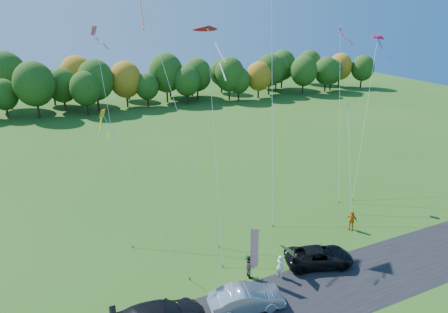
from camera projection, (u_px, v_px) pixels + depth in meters
name	position (u px, v px, depth m)	size (l,w,h in m)	color
ground	(258.00, 270.00, 29.76)	(160.00, 160.00, 0.00)	#225015
asphalt_strip	(288.00, 303.00, 26.36)	(90.00, 6.00, 0.01)	black
tree_line	(117.00, 110.00, 76.49)	(116.00, 12.00, 10.00)	#1E4711
black_suv	(319.00, 256.00, 30.14)	(2.37, 5.13, 1.43)	black
silver_sedan	(246.00, 298.00, 25.65)	(1.70, 4.87, 1.61)	silver
person_tailgate_a	(280.00, 266.00, 28.72)	(0.64, 0.42, 1.76)	white
person_tailgate_b	(250.00, 266.00, 28.80)	(0.80, 0.62, 1.65)	gray
person_east	(351.00, 220.00, 34.90)	(1.05, 0.44, 1.79)	orange
feather_flag	(254.00, 248.00, 28.01)	(0.52, 0.23, 4.14)	#999999
kite_delta_blue	(175.00, 102.00, 32.94)	(4.48, 12.34, 22.83)	#4C3F33
kite_parafoil_orange	(272.00, 72.00, 37.66)	(8.01, 12.99, 25.72)	#4C3F33
kite_delta_red	(215.00, 137.00, 31.30)	(3.80, 9.56, 18.08)	#4C3F33
kite_parafoil_rainbow	(366.00, 114.00, 42.40)	(9.41, 7.81, 15.86)	#4C3F33
kite_diamond_yellow	(147.00, 197.00, 28.03)	(4.66, 5.72, 12.12)	#4C3F33
kite_diamond_white	(340.00, 112.00, 40.54)	(4.24, 7.19, 17.27)	#4C3F33
kite_diamond_pink	(111.00, 124.00, 33.19)	(1.28, 9.06, 17.29)	#4C3F33
kite_diamond_blue_low	(349.00, 158.00, 38.22)	(2.57, 4.77, 10.10)	#4C3F33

